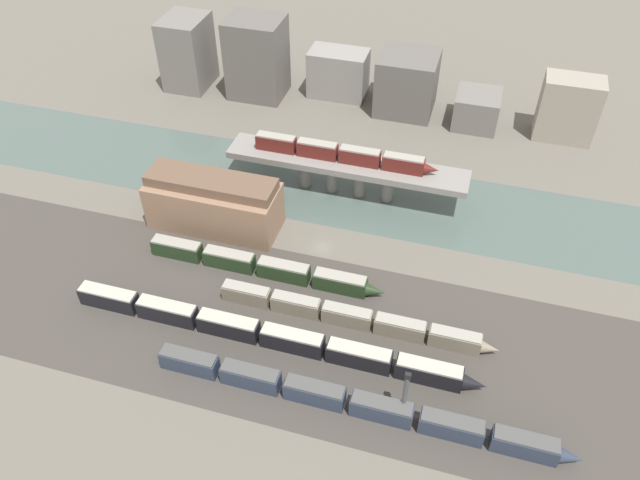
{
  "coord_description": "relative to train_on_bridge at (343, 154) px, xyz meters",
  "views": [
    {
      "loc": [
        27.67,
        -96.94,
        94.66
      ],
      "look_at": [
        0.0,
        -1.43,
        3.63
      ],
      "focal_mm": 35.0,
      "sensor_mm": 36.0,
      "label": 1
    }
  ],
  "objects": [
    {
      "name": "ground_plane",
      "position": [
        0.99,
        -21.14,
        -11.0
      ],
      "size": [
        400.0,
        400.0,
        0.0
      ],
      "primitive_type": "plane",
      "color": "#666056"
    },
    {
      "name": "railbed_yard",
      "position": [
        0.99,
        -45.14,
        -11.0
      ],
      "size": [
        280.0,
        42.0,
        0.01
      ],
      "primitive_type": "cube",
      "color": "#423D38",
      "rests_on": "ground"
    },
    {
      "name": "river_water",
      "position": [
        0.99,
        0.0,
        -11.0
      ],
      "size": [
        320.0,
        27.53,
        0.01
      ],
      "primitive_type": "cube",
      "color": "#4C5B56",
      "rests_on": "ground"
    },
    {
      "name": "bridge",
      "position": [
        0.99,
        0.0,
        -3.79
      ],
      "size": [
        57.8,
        9.12,
        9.07
      ],
      "color": "gray",
      "rests_on": "ground"
    },
    {
      "name": "train_on_bridge",
      "position": [
        0.0,
        0.0,
        0.0
      ],
      "size": [
        43.95,
        2.73,
        3.93
      ],
      "color": "#5B1E19",
      "rests_on": "bridge"
    },
    {
      "name": "train_yard_near",
      "position": [
        17.71,
        -58.92,
        -8.97
      ],
      "size": [
        73.73,
        3.03,
        4.13
      ],
      "color": "#2D384C",
      "rests_on": "ground"
    },
    {
      "name": "train_yard_mid",
      "position": [
        -1.73,
        -49.17,
        -8.94
      ],
      "size": [
        80.45,
        3.13,
        4.19
      ],
      "color": "black",
      "rests_on": "ground"
    },
    {
      "name": "train_yard_far",
      "position": [
        12.67,
        -40.38,
        -9.09
      ],
      "size": [
        54.98,
        2.74,
        3.9
      ],
      "color": "gray",
      "rests_on": "ground"
    },
    {
      "name": "train_yard_outer",
      "position": [
        -8.94,
        -32.13,
        -9.05
      ],
      "size": [
        51.53,
        3.02,
        3.99
      ],
      "color": "#23381E",
      "rests_on": "ground"
    },
    {
      "name": "warehouse_building",
      "position": [
        -24.6,
        -20.02,
        -4.72
      ],
      "size": [
        29.56,
        11.59,
        13.22
      ],
      "color": "#937056",
      "rests_on": "ground"
    },
    {
      "name": "signal_tower",
      "position": [
        25.83,
        -57.75,
        -4.98
      ],
      "size": [
        1.0,
        0.81,
        11.97
      ],
      "color": "#4C4C51",
      "rests_on": "ground"
    },
    {
      "name": "city_block_far_left",
      "position": [
        -58.17,
        39.19,
        -0.56
      ],
      "size": [
        12.17,
        14.92,
        20.89
      ],
      "primitive_type": "cube",
      "color": "slate",
      "rests_on": "ground"
    },
    {
      "name": "city_block_left",
      "position": [
        -36.1,
        39.45,
        0.55
      ],
      "size": [
        15.88,
        13.42,
        23.1
      ],
      "primitive_type": "cube",
      "color": "#605B56",
      "rests_on": "ground"
    },
    {
      "name": "city_block_center",
      "position": [
        -13.11,
        45.45,
        -4.11
      ],
      "size": [
        16.95,
        9.82,
        13.79
      ],
      "primitive_type": "cube",
      "color": "gray",
      "rests_on": "ground"
    },
    {
      "name": "city_block_right",
      "position": [
        7.75,
        42.71,
        -2.68
      ],
      "size": [
        16.18,
        15.64,
        16.64
      ],
      "primitive_type": "cube",
      "color": "#605B56",
      "rests_on": "ground"
    },
    {
      "name": "city_block_far_right",
      "position": [
        28.14,
        40.09,
        -6.29
      ],
      "size": [
        12.0,
        12.51,
        9.43
      ],
      "primitive_type": "cube",
      "color": "slate",
      "rests_on": "ground"
    },
    {
      "name": "city_block_tall",
      "position": [
        51.51,
        40.12,
        -2.32
      ],
      "size": [
        15.18,
        8.93,
        17.36
      ],
      "primitive_type": "cube",
      "color": "gray",
      "rests_on": "ground"
    }
  ]
}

